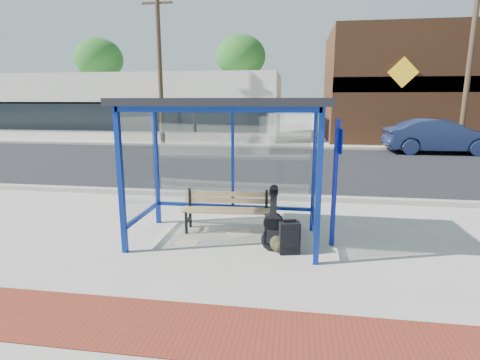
% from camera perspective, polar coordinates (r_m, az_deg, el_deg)
% --- Properties ---
extents(ground, '(120.00, 120.00, 0.00)m').
position_cam_1_polar(ground, '(6.60, -2.17, -9.16)').
color(ground, '#B2ADA0').
rests_on(ground, ground).
extents(brick_paver_strip, '(60.00, 1.00, 0.01)m').
position_cam_1_polar(brick_paver_strip, '(4.35, -9.01, -21.35)').
color(brick_paver_strip, maroon).
rests_on(brick_paver_strip, ground).
extents(curb_near, '(60.00, 0.25, 0.12)m').
position_cam_1_polar(curb_near, '(9.32, 1.14, -2.42)').
color(curb_near, gray).
rests_on(curb_near, ground).
extents(street_asphalt, '(60.00, 10.00, 0.00)m').
position_cam_1_polar(street_asphalt, '(14.29, 3.79, 2.41)').
color(street_asphalt, black).
rests_on(street_asphalt, ground).
extents(curb_far, '(60.00, 0.25, 0.12)m').
position_cam_1_polar(curb_far, '(19.32, 5.08, 5.07)').
color(curb_far, gray).
rests_on(curb_far, ground).
extents(far_sidewalk, '(60.00, 4.00, 0.01)m').
position_cam_1_polar(far_sidewalk, '(21.21, 5.40, 5.53)').
color(far_sidewalk, '#B2ADA0').
rests_on(far_sidewalk, ground).
extents(bus_shelter, '(3.30, 1.80, 2.42)m').
position_cam_1_polar(bus_shelter, '(6.23, -2.20, 9.13)').
color(bus_shelter, navy).
rests_on(bus_shelter, ground).
extents(storefront_white, '(18.00, 6.04, 4.00)m').
position_cam_1_polar(storefront_white, '(26.09, -14.62, 10.80)').
color(storefront_white, silver).
rests_on(storefront_white, ground).
extents(storefront_brown, '(10.00, 7.08, 6.40)m').
position_cam_1_polar(storefront_brown, '(25.49, 24.78, 12.79)').
color(storefront_brown, '#59331E').
rests_on(storefront_brown, ground).
extents(tree_left, '(3.60, 3.60, 7.03)m').
position_cam_1_polar(tree_left, '(32.03, -20.66, 16.79)').
color(tree_left, '#4C3826').
rests_on(tree_left, ground).
extents(tree_mid, '(3.60, 3.60, 7.03)m').
position_cam_1_polar(tree_mid, '(28.52, 0.13, 18.21)').
color(tree_mid, '#4C3826').
rests_on(tree_mid, ground).
extents(tree_right, '(3.60, 3.60, 7.03)m').
position_cam_1_polar(tree_right, '(30.41, 31.79, 16.09)').
color(tree_right, '#4C3826').
rests_on(tree_right, ground).
extents(utility_pole_west, '(1.60, 0.24, 8.00)m').
position_cam_1_polar(utility_pole_west, '(20.79, -12.12, 16.53)').
color(utility_pole_west, '#4C3826').
rests_on(utility_pole_west, ground).
extents(utility_pole_east, '(1.60, 0.24, 8.00)m').
position_cam_1_polar(utility_pole_east, '(21.04, 31.60, 15.01)').
color(utility_pole_east, '#4C3826').
rests_on(utility_pole_east, ground).
extents(bench, '(1.65, 0.50, 0.77)m').
position_cam_1_polar(bench, '(6.94, -1.97, -4.28)').
color(bench, black).
rests_on(bench, ground).
extents(guitar_bag, '(0.38, 0.12, 1.02)m').
position_cam_1_polar(guitar_bag, '(6.07, 5.07, -7.38)').
color(guitar_bag, black).
rests_on(guitar_bag, ground).
extents(suitcase, '(0.36, 0.27, 0.56)m').
position_cam_1_polar(suitcase, '(6.03, 7.53, -8.71)').
color(suitcase, black).
rests_on(suitcase, ground).
extents(backpack, '(0.32, 0.30, 0.33)m').
position_cam_1_polar(backpack, '(6.10, 5.88, -9.44)').
color(backpack, '#2C2C18').
rests_on(backpack, ground).
extents(sign_post, '(0.11, 0.26, 2.10)m').
position_cam_1_polar(sign_post, '(6.24, 14.35, 0.54)').
color(sign_post, navy).
rests_on(sign_post, ground).
extents(newspaper_a, '(0.32, 0.38, 0.01)m').
position_cam_1_polar(newspaper_a, '(7.10, -9.95, -7.76)').
color(newspaper_a, white).
rests_on(newspaper_a, ground).
extents(newspaper_b, '(0.43, 0.36, 0.01)m').
position_cam_1_polar(newspaper_b, '(6.53, -8.14, -9.48)').
color(newspaper_b, white).
rests_on(newspaper_b, ground).
extents(newspaper_c, '(0.53, 0.49, 0.01)m').
position_cam_1_polar(newspaper_c, '(6.88, 0.02, -8.21)').
color(newspaper_c, white).
rests_on(newspaper_c, ground).
extents(parked_car, '(4.80, 1.75, 1.57)m').
position_cam_1_polar(parked_car, '(19.38, 28.12, 5.89)').
color(parked_car, '#1A254A').
rests_on(parked_car, ground).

